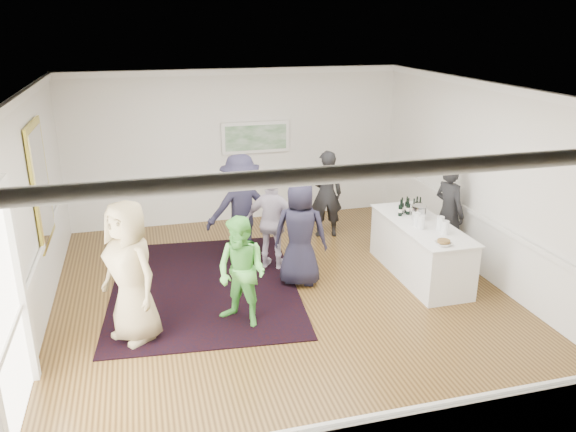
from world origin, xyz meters
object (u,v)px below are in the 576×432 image
object	(u,v)px
guest_dark_a	(241,208)
ice_bucket	(419,213)
bartender	(449,213)
guest_tan	(130,272)
nut_bowl	(444,243)
guest_dark_b	(326,194)
guest_lilac	(273,223)
guest_green	(242,272)
guest_navy	(300,233)
serving_table	(420,249)

from	to	relation	value
guest_dark_a	ice_bucket	world-z (taller)	guest_dark_a
bartender	guest_tan	distance (m)	5.58
ice_bucket	nut_bowl	distance (m)	1.15
guest_dark_b	nut_bowl	distance (m)	3.20
bartender	guest_lilac	distance (m)	3.11
guest_lilac	guest_dark_a	bearing A→B (deg)	-20.80
bartender	ice_bucket	distance (m)	0.77
bartender	guest_green	bearing A→B (deg)	94.31
guest_navy	guest_lilac	bearing A→B (deg)	-45.41
ice_bucket	guest_lilac	bearing A→B (deg)	162.78
serving_table	guest_lilac	xyz separation A→B (m)	(-2.31, 0.94, 0.37)
bartender	nut_bowl	distance (m)	1.64
guest_dark_b	guest_navy	distance (m)	2.23
nut_bowl	guest_dark_a	bearing A→B (deg)	137.54
guest_tan	guest_lilac	size ratio (longest dim) A/B	1.18
guest_navy	guest_tan	bearing A→B (deg)	44.79
guest_tan	ice_bucket	world-z (taller)	guest_tan
guest_tan	serving_table	bearing A→B (deg)	62.83
bartender	guest_tan	xyz separation A→B (m)	(-5.43, -1.26, 0.08)
guest_navy	guest_dark_a	bearing A→B (deg)	-36.42
serving_table	guest_navy	bearing A→B (deg)	173.75
guest_navy	ice_bucket	xyz separation A→B (m)	(2.08, -0.02, 0.16)
guest_lilac	nut_bowl	distance (m)	2.87
guest_tan	guest_green	distance (m)	1.50
guest_tan	guest_dark_a	distance (m)	2.98
guest_tan	guest_dark_b	world-z (taller)	guest_tan
guest_tan	nut_bowl	distance (m)	4.54
guest_tan	guest_green	world-z (taller)	guest_tan
bartender	ice_bucket	size ratio (longest dim) A/B	6.95
guest_navy	nut_bowl	xyz separation A→B (m)	(1.90, -1.15, 0.08)
bartender	guest_dark_a	size ratio (longest dim) A/B	0.93
guest_green	ice_bucket	size ratio (longest dim) A/B	6.17
bartender	guest_green	xyz separation A→B (m)	(-3.94, -1.27, -0.10)
guest_lilac	ice_bucket	distance (m)	2.47
bartender	guest_lilac	bearing A→B (deg)	67.48
guest_dark_a	guest_navy	bearing A→B (deg)	113.62
guest_green	nut_bowl	bearing A→B (deg)	43.81
guest_tan	guest_dark_b	bearing A→B (deg)	91.52
serving_table	guest_dark_b	world-z (taller)	guest_dark_b
guest_dark_b	guest_navy	world-z (taller)	guest_navy
bartender	guest_navy	xyz separation A→B (m)	(-2.79, -0.22, -0.02)
serving_table	guest_dark_a	distance (m)	3.18
guest_green	ice_bucket	xyz separation A→B (m)	(3.23, 1.03, 0.25)
bartender	guest_dark_a	xyz separation A→B (m)	(-3.53, 1.04, 0.06)
bartender	nut_bowl	size ratio (longest dim) A/B	7.23
guest_dark_a	bartender	bearing A→B (deg)	157.00
bartender	guest_navy	size ratio (longest dim) A/B	1.02
guest_dark_a	ice_bucket	xyz separation A→B (m)	(2.81, -1.28, 0.08)
serving_table	guest_dark_a	size ratio (longest dim) A/B	1.19
guest_green	guest_dark_b	world-z (taller)	guest_dark_b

